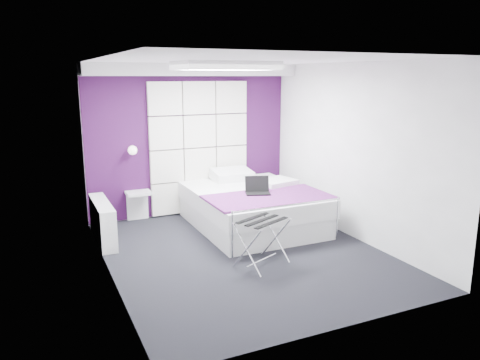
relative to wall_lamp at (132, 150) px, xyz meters
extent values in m
plane|color=black|center=(1.05, -2.06, -1.22)|extent=(4.40, 4.40, 0.00)
plane|color=white|center=(1.05, -2.06, 1.38)|extent=(4.40, 4.40, 0.00)
plane|color=silver|center=(1.05, 0.14, 0.08)|extent=(3.60, 0.00, 3.60)
plane|color=silver|center=(-0.75, -2.06, 0.08)|extent=(0.00, 4.40, 4.40)
plane|color=silver|center=(2.85, -2.06, 0.08)|extent=(0.00, 4.40, 4.40)
cube|color=#340D38|center=(1.05, 0.13, 0.08)|extent=(3.58, 0.02, 2.58)
cube|color=silver|center=(1.05, -0.11, 1.28)|extent=(3.58, 0.50, 0.20)
sphere|color=white|center=(0.00, 0.00, 0.00)|extent=(0.15, 0.15, 0.15)
cube|color=silver|center=(-0.64, -0.76, -0.92)|extent=(0.22, 1.20, 0.60)
cube|color=silver|center=(1.68, -1.06, -1.05)|extent=(1.76, 2.20, 0.33)
cube|color=silver|center=(1.68, -1.06, -0.75)|extent=(1.80, 2.24, 0.28)
cube|color=#4D1755|center=(1.68, -1.62, -0.60)|extent=(1.86, 0.99, 0.03)
cube|color=silver|center=(0.06, -0.04, -0.73)|extent=(0.40, 0.31, 0.04)
cube|color=black|center=(1.08, -2.55, -0.61)|extent=(0.62, 0.46, 0.01)
cube|color=black|center=(1.59, -1.42, -0.57)|extent=(0.37, 0.26, 0.02)
cube|color=black|center=(1.59, -1.29, -0.44)|extent=(0.37, 0.01, 0.25)
camera|label=1|loc=(-1.54, -7.61, 1.19)|focal=35.00mm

